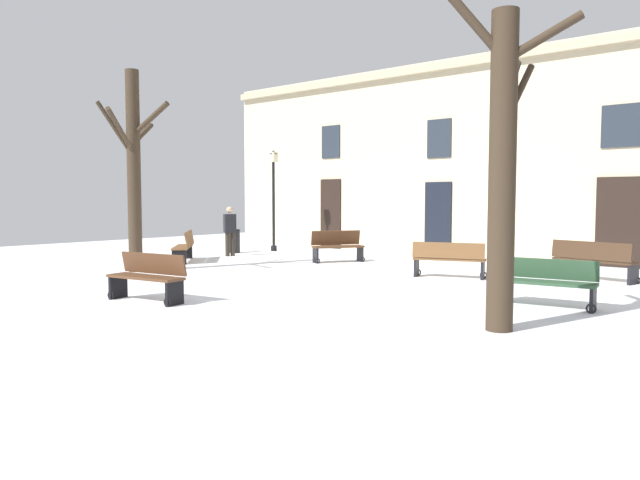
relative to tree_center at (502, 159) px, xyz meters
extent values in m
plane|color=white|center=(-5.96, 1.56, -2.44)|extent=(30.76, 30.76, 0.00)
cube|color=beige|center=(-5.96, 9.96, 0.79)|extent=(19.23, 0.40, 6.46)
cube|color=tan|center=(-5.96, 9.71, 3.77)|extent=(19.23, 0.30, 0.24)
cube|color=black|center=(-10.79, 9.74, -1.12)|extent=(0.95, 0.08, 2.64)
cube|color=#262D38|center=(-10.79, 9.74, 1.61)|extent=(0.85, 0.06, 1.23)
cube|color=black|center=(-6.21, 9.74, -1.22)|extent=(0.97, 0.08, 2.46)
cube|color=#262D38|center=(-6.21, 9.74, 1.45)|extent=(0.87, 0.06, 1.27)
cube|color=black|center=(-0.59, 9.74, -1.20)|extent=(1.35, 0.08, 2.50)
cube|color=#262D38|center=(-0.59, 9.74, 1.44)|extent=(1.21, 0.06, 1.17)
cylinder|color=#382B1E|center=(0.01, -0.01, -0.19)|extent=(0.38, 0.38, 4.50)
cylinder|color=#382B1E|center=(-0.11, 0.55, 1.12)|extent=(0.36, 1.20, 0.96)
cylinder|color=#382B1E|center=(-0.47, -0.36, 2.07)|extent=(1.12, 0.88, 1.46)
cylinder|color=#382B1E|center=(0.06, 0.37, 0.93)|extent=(0.21, 0.84, 1.00)
cylinder|color=#382B1E|center=(0.47, 0.18, 1.64)|extent=(1.02, 0.50, 0.65)
cylinder|color=#382B1E|center=(-10.12, 0.71, 0.14)|extent=(0.35, 0.35, 5.18)
cylinder|color=#382B1E|center=(-10.35, 1.15, 1.16)|extent=(0.60, 0.99, 0.69)
cylinder|color=#382B1E|center=(-9.67, 0.09, 1.08)|extent=(1.01, 1.35, 1.00)
cylinder|color=#382B1E|center=(-9.63, 0.89, 1.46)|extent=(1.11, 0.51, 0.87)
cylinder|color=#382B1E|center=(-10.28, 0.31, 1.19)|extent=(0.45, 0.92, 1.40)
cylinder|color=black|center=(-11.63, 7.46, -0.84)|extent=(0.10, 0.10, 3.21)
cylinder|color=black|center=(-11.63, 7.46, -2.34)|extent=(0.22, 0.22, 0.20)
cube|color=beige|center=(-11.63, 7.46, 0.95)|extent=(0.24, 0.24, 0.36)
cone|color=black|center=(-11.63, 7.46, 1.13)|extent=(0.30, 0.30, 0.14)
cylinder|color=black|center=(-12.19, 6.04, -2.05)|extent=(0.40, 0.40, 0.79)
torus|color=black|center=(-12.19, 6.04, -1.64)|extent=(0.43, 0.43, 0.04)
cube|color=#3D2819|center=(-0.42, 6.50, -1.98)|extent=(1.94, 0.90, 0.05)
cube|color=#3D2819|center=(-0.47, 6.29, -1.74)|extent=(1.85, 0.52, 0.41)
cube|color=black|center=(0.44, 6.30, -2.21)|extent=(0.16, 0.43, 0.46)
torus|color=black|center=(0.48, 6.48, -2.36)|extent=(0.17, 0.07, 0.17)
cube|color=black|center=(-1.27, 6.71, -2.21)|extent=(0.16, 0.43, 0.46)
torus|color=black|center=(-1.23, 6.89, -2.36)|extent=(0.17, 0.07, 0.17)
cube|color=#2D4C33|center=(-0.17, 2.27, -2.01)|extent=(1.81, 0.70, 0.05)
cube|color=#2D4C33|center=(-0.19, 2.48, -1.79)|extent=(1.76, 0.33, 0.36)
cube|color=black|center=(-0.98, 2.16, -2.23)|extent=(0.11, 0.43, 0.43)
torus|color=black|center=(-0.96, 1.97, -2.36)|extent=(0.17, 0.05, 0.17)
cube|color=black|center=(0.65, 2.37, -2.23)|extent=(0.11, 0.43, 0.43)
torus|color=black|center=(0.67, 2.18, -2.36)|extent=(0.17, 0.05, 0.17)
cube|color=#51331E|center=(-7.48, 5.91, -1.98)|extent=(1.22, 1.55, 0.05)
cube|color=#51331E|center=(-7.66, 6.02, -1.72)|extent=(0.93, 1.36, 0.43)
cube|color=black|center=(-7.86, 5.31, -2.21)|extent=(0.39, 0.28, 0.47)
torus|color=black|center=(-7.71, 5.21, -2.36)|extent=(0.12, 0.16, 0.17)
cube|color=black|center=(-7.10, 6.50, -2.21)|extent=(0.39, 0.28, 0.47)
torus|color=black|center=(-6.94, 6.41, -2.36)|extent=(0.12, 0.16, 0.17)
cube|color=brown|center=(-3.24, 4.77, -2.00)|extent=(1.74, 0.93, 0.05)
cube|color=brown|center=(-3.18, 4.59, -1.77)|extent=(1.63, 0.61, 0.37)
cube|color=black|center=(-2.49, 5.02, -2.22)|extent=(0.17, 0.38, 0.45)
torus|color=black|center=(-2.54, 5.17, -2.36)|extent=(0.17, 0.08, 0.17)
cube|color=black|center=(-3.98, 4.52, -2.22)|extent=(0.17, 0.38, 0.45)
torus|color=black|center=(-4.03, 4.68, -2.36)|extent=(0.17, 0.08, 0.17)
cube|color=#51331E|center=(-5.98, -1.82, -1.99)|extent=(1.64, 0.67, 0.05)
cube|color=#51331E|center=(-6.01, -1.62, -1.76)|extent=(1.60, 0.34, 0.39)
cube|color=black|center=(-6.71, -1.92, -2.22)|extent=(0.12, 0.41, 0.45)
torus|color=black|center=(-6.69, -2.10, -2.36)|extent=(0.17, 0.05, 0.17)
cube|color=black|center=(-5.25, -1.72, -2.22)|extent=(0.12, 0.41, 0.45)
torus|color=black|center=(-5.23, -1.89, -2.36)|extent=(0.17, 0.05, 0.17)
cube|color=brown|center=(-11.24, 3.07, -2.01)|extent=(1.68, 1.64, 0.05)
cube|color=brown|center=(-11.10, 3.22, -1.74)|extent=(1.45, 1.41, 0.45)
cube|color=black|center=(-11.89, 3.69, -2.22)|extent=(0.33, 0.34, 0.44)
torus|color=black|center=(-12.01, 3.56, -2.36)|extent=(0.14, 0.14, 0.17)
cube|color=black|center=(-10.60, 2.46, -2.22)|extent=(0.33, 0.34, 0.44)
torus|color=black|center=(-10.73, 2.33, -2.36)|extent=(0.14, 0.14, 0.17)
cylinder|color=#2D271E|center=(-11.45, 5.06, -2.05)|extent=(0.14, 0.14, 0.79)
cylinder|color=#2D271E|center=(-11.38, 5.22, -2.05)|extent=(0.14, 0.14, 0.79)
cube|color=black|center=(-11.41, 5.14, -1.35)|extent=(0.35, 0.44, 0.61)
sphere|color=tan|center=(-11.41, 5.14, -0.91)|extent=(0.22, 0.22, 0.22)
camera|label=1|loc=(3.39, -8.16, -0.56)|focal=33.47mm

